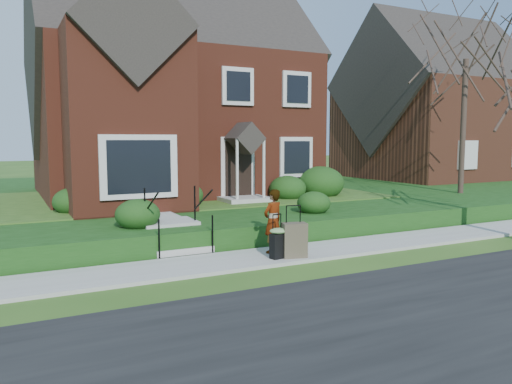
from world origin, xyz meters
TOP-DOWN VIEW (x-y plane):
  - ground at (0.00, 0.00)m, footprint 120.00×120.00m
  - street at (0.00, -5.00)m, footprint 60.00×6.00m
  - sidewalk at (0.00, 0.00)m, footprint 60.00×1.60m
  - terrace at (4.00, 10.90)m, footprint 44.00×20.00m
  - walkway at (-2.50, 5.00)m, footprint 1.20×6.00m
  - main_house at (-0.21, 9.61)m, footprint 10.40×10.20m
  - neighbour_house at (16.00, 11.00)m, footprint 9.40×8.00m
  - front_steps at (-2.50, 1.84)m, footprint 1.40×2.02m
  - foundation_shrubs at (1.60, 5.09)m, footprint 10.51×5.03m
  - woman at (-0.58, 0.18)m, footprint 0.64×0.51m
  - suitcase_black at (-0.74, -0.37)m, footprint 0.47×0.41m
  - suitcase_olive at (-0.37, -0.46)m, footprint 0.61×0.43m
  - tree_gap at (10.24, 4.07)m, footprint 5.81×5.81m

SIDE VIEW (x-z plane):
  - ground at x=0.00m, z-range 0.00..0.00m
  - street at x=0.00m, z-range 0.00..0.01m
  - sidewalk at x=0.00m, z-range 0.00..0.08m
  - terrace at x=4.00m, z-range 0.00..0.60m
  - suitcase_black at x=-0.74m, z-range -0.03..0.98m
  - front_steps at x=-2.50m, z-range -0.28..1.22m
  - suitcase_olive at x=-0.37m, z-range -0.12..1.08m
  - walkway at x=-2.50m, z-range 0.60..0.66m
  - woman at x=-0.58m, z-range 0.08..1.60m
  - foundation_shrubs at x=1.60m, z-range 0.48..1.75m
  - neighbour_house at x=16.00m, z-range 0.65..9.85m
  - main_house at x=-0.21m, z-range 0.56..9.96m
  - tree_gap at x=10.24m, z-range 2.26..10.56m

